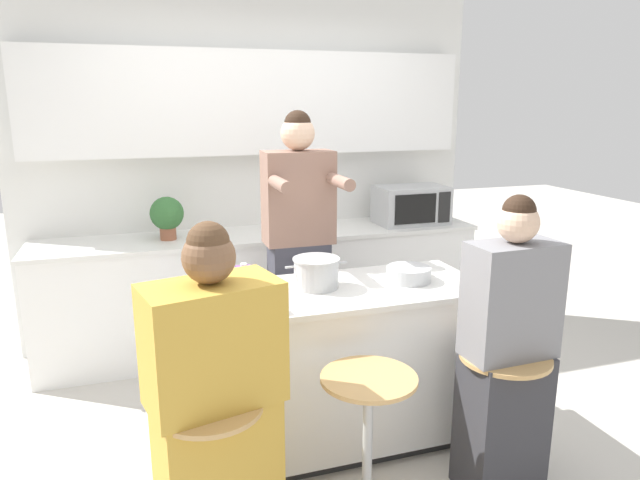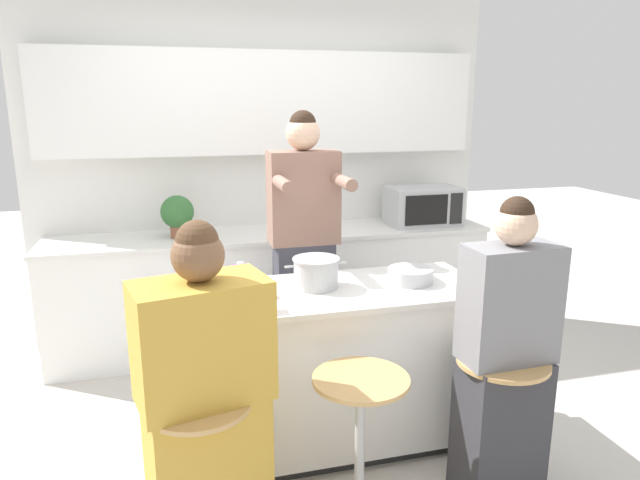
{
  "view_description": "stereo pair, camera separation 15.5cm",
  "coord_description": "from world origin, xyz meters",
  "px_view_note": "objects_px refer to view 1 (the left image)",
  "views": [
    {
      "loc": [
        -0.89,
        -2.65,
        1.83
      ],
      "look_at": [
        0.0,
        0.06,
        1.14
      ],
      "focal_mm": 32.0,
      "sensor_mm": 36.0,
      "label": 1
    },
    {
      "loc": [
        -0.74,
        -2.69,
        1.83
      ],
      "look_at": [
        0.0,
        0.06,
        1.14
      ],
      "focal_mm": 32.0,
      "sensor_mm": 36.0,
      "label": 2
    }
  ],
  "objects_px": {
    "person_seated_near": "(506,363)",
    "microwave": "(411,205)",
    "cooking_pot": "(316,273)",
    "coffee_cup_near": "(256,288)",
    "bar_stool_leftmost": "(212,470)",
    "fruit_bowl": "(409,274)",
    "potted_plant": "(167,215)",
    "juice_carton": "(245,288)",
    "bar_stool_center": "(368,436)",
    "kitchen_island": "(324,368)",
    "person_wrapped_blanket": "(216,409)",
    "person_cooking": "(299,258)",
    "bar_stool_rightmost": "(501,411)"
  },
  "relations": [
    {
      "from": "person_seated_near",
      "to": "potted_plant",
      "type": "distance_m",
      "value": 2.47
    },
    {
      "from": "bar_stool_center",
      "to": "coffee_cup_near",
      "type": "xyz_separation_m",
      "value": [
        -0.35,
        0.6,
        0.53
      ]
    },
    {
      "from": "bar_stool_leftmost",
      "to": "kitchen_island",
      "type": "bearing_deg",
      "value": 43.12
    },
    {
      "from": "bar_stool_rightmost",
      "to": "coffee_cup_near",
      "type": "bearing_deg",
      "value": 149.63
    },
    {
      "from": "juice_carton",
      "to": "microwave",
      "type": "height_order",
      "value": "microwave"
    },
    {
      "from": "cooking_pot",
      "to": "coffee_cup_near",
      "type": "bearing_deg",
      "value": -169.97
    },
    {
      "from": "bar_stool_rightmost",
      "to": "microwave",
      "type": "xyz_separation_m",
      "value": [
        0.51,
        1.98,
        0.63
      ]
    },
    {
      "from": "bar_stool_leftmost",
      "to": "bar_stool_center",
      "type": "distance_m",
      "value": 0.68
    },
    {
      "from": "coffee_cup_near",
      "to": "juice_carton",
      "type": "relative_size",
      "value": 0.52
    },
    {
      "from": "bar_stool_leftmost",
      "to": "coffee_cup_near",
      "type": "distance_m",
      "value": 0.88
    },
    {
      "from": "kitchen_island",
      "to": "person_cooking",
      "type": "height_order",
      "value": "person_cooking"
    },
    {
      "from": "bar_stool_leftmost",
      "to": "juice_carton",
      "type": "bearing_deg",
      "value": 63.36
    },
    {
      "from": "person_seated_near",
      "to": "microwave",
      "type": "height_order",
      "value": "person_seated_near"
    },
    {
      "from": "bar_stool_rightmost",
      "to": "person_seated_near",
      "type": "bearing_deg",
      "value": 16.91
    },
    {
      "from": "coffee_cup_near",
      "to": "fruit_bowl",
      "type": "bearing_deg",
      "value": 0.36
    },
    {
      "from": "microwave",
      "to": "potted_plant",
      "type": "xyz_separation_m",
      "value": [
        -1.88,
        0.04,
        0.03
      ]
    },
    {
      "from": "bar_stool_leftmost",
      "to": "juice_carton",
      "type": "distance_m",
      "value": 0.79
    },
    {
      "from": "fruit_bowl",
      "to": "microwave",
      "type": "height_order",
      "value": "microwave"
    },
    {
      "from": "kitchen_island",
      "to": "person_wrapped_blanket",
      "type": "xyz_separation_m",
      "value": [
        -0.65,
        -0.61,
        0.21
      ]
    },
    {
      "from": "bar_stool_center",
      "to": "person_cooking",
      "type": "bearing_deg",
      "value": 87.88
    },
    {
      "from": "fruit_bowl",
      "to": "potted_plant",
      "type": "distance_m",
      "value": 1.83
    },
    {
      "from": "kitchen_island",
      "to": "microwave",
      "type": "distance_m",
      "value": 1.9
    },
    {
      "from": "cooking_pot",
      "to": "bar_stool_center",
      "type": "bearing_deg",
      "value": -87.88
    },
    {
      "from": "bar_stool_leftmost",
      "to": "fruit_bowl",
      "type": "relative_size",
      "value": 2.91
    },
    {
      "from": "potted_plant",
      "to": "coffee_cup_near",
      "type": "bearing_deg",
      "value": -76.59
    },
    {
      "from": "bar_stool_center",
      "to": "cooking_pot",
      "type": "bearing_deg",
      "value": 92.12
    },
    {
      "from": "coffee_cup_near",
      "to": "potted_plant",
      "type": "relative_size",
      "value": 0.39
    },
    {
      "from": "cooking_pot",
      "to": "juice_carton",
      "type": "relative_size",
      "value": 1.47
    },
    {
      "from": "fruit_bowl",
      "to": "bar_stool_center",
      "type": "bearing_deg",
      "value": -128.62
    },
    {
      "from": "bar_stool_leftmost",
      "to": "fruit_bowl",
      "type": "xyz_separation_m",
      "value": [
        1.16,
        0.64,
        0.52
      ]
    },
    {
      "from": "person_seated_near",
      "to": "cooking_pot",
      "type": "bearing_deg",
      "value": 135.5
    },
    {
      "from": "cooking_pot",
      "to": "fruit_bowl",
      "type": "height_order",
      "value": "cooking_pot"
    },
    {
      "from": "bar_stool_rightmost",
      "to": "fruit_bowl",
      "type": "relative_size",
      "value": 2.91
    },
    {
      "from": "kitchen_island",
      "to": "cooking_pot",
      "type": "relative_size",
      "value": 5.11
    },
    {
      "from": "bar_stool_leftmost",
      "to": "potted_plant",
      "type": "xyz_separation_m",
      "value": [
        -0.01,
        2.04,
        0.65
      ]
    },
    {
      "from": "coffee_cup_near",
      "to": "microwave",
      "type": "relative_size",
      "value": 0.21
    },
    {
      "from": "bar_stool_rightmost",
      "to": "potted_plant",
      "type": "height_order",
      "value": "potted_plant"
    },
    {
      "from": "person_wrapped_blanket",
      "to": "person_seated_near",
      "type": "xyz_separation_m",
      "value": [
        1.34,
        -0.0,
        -0.01
      ]
    },
    {
      "from": "bar_stool_center",
      "to": "juice_carton",
      "type": "bearing_deg",
      "value": 134.94
    },
    {
      "from": "bar_stool_leftmost",
      "to": "juice_carton",
      "type": "xyz_separation_m",
      "value": [
        0.24,
        0.47,
        0.58
      ]
    },
    {
      "from": "person_seated_near",
      "to": "microwave",
      "type": "bearing_deg",
      "value": 74.07
    },
    {
      "from": "person_cooking",
      "to": "bar_stool_center",
      "type": "bearing_deg",
      "value": -91.73
    },
    {
      "from": "person_cooking",
      "to": "person_wrapped_blanket",
      "type": "relative_size",
      "value": 1.26
    },
    {
      "from": "person_seated_near",
      "to": "kitchen_island",
      "type": "bearing_deg",
      "value": 136.88
    },
    {
      "from": "bar_stool_center",
      "to": "kitchen_island",
      "type": "bearing_deg",
      "value": 90.0
    },
    {
      "from": "bar_stool_center",
      "to": "bar_stool_leftmost",
      "type": "bearing_deg",
      "value": -177.45
    },
    {
      "from": "person_cooking",
      "to": "person_seated_near",
      "type": "xyz_separation_m",
      "value": [
        0.64,
        -1.23,
        -0.23
      ]
    },
    {
      "from": "bar_stool_leftmost",
      "to": "bar_stool_center",
      "type": "bearing_deg",
      "value": 2.55
    },
    {
      "from": "potted_plant",
      "to": "fruit_bowl",
      "type": "bearing_deg",
      "value": -50.08
    },
    {
      "from": "fruit_bowl",
      "to": "microwave",
      "type": "distance_m",
      "value": 1.54
    }
  ]
}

